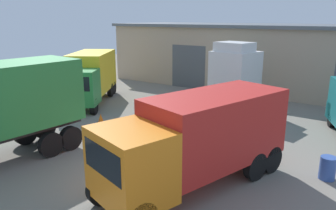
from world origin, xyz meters
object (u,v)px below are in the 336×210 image
Objects in this scene: box_truck_green at (90,75)px; oil_drum at (328,168)px; tractor_unit_white at (230,79)px; box_truck_orange at (199,136)px; traffic_cone at (101,119)px.

box_truck_green reaches higher than oil_drum.
box_truck_green is 8.04× the size of oil_drum.
tractor_unit_white is 9.75m from box_truck_green.
traffic_cone is at bearing -94.92° from box_truck_orange.
oil_drum is 1.60× the size of traffic_cone.
tractor_unit_white is 0.96× the size of box_truck_green.
box_truck_green is 5.40m from traffic_cone.
tractor_unit_white is at bearing -145.89° from box_truck_orange.
traffic_cone is (4.11, -3.08, -1.66)m from box_truck_green.
box_truck_orange reaches higher than oil_drum.
box_truck_orange is 13.71m from box_truck_green.
tractor_unit_white is 0.88× the size of box_truck_orange.
tractor_unit_white is 7.68× the size of oil_drum.
oil_drum is (3.78, 3.13, -1.42)m from box_truck_orange.
tractor_unit_white is 8.41m from traffic_cone.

